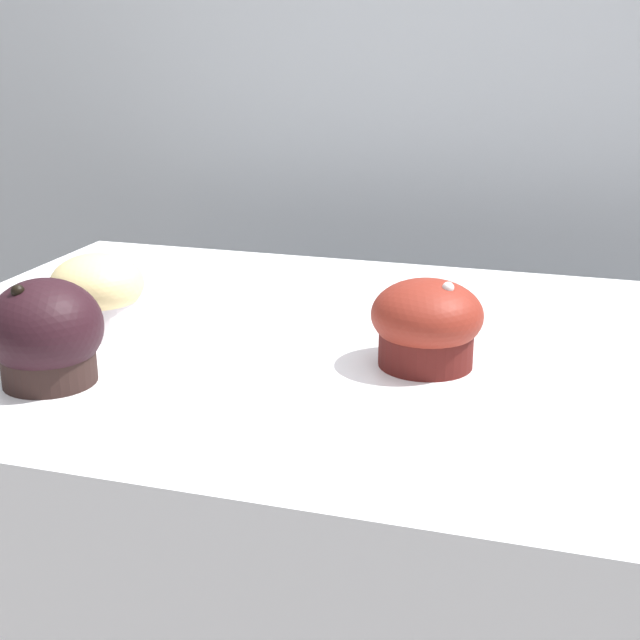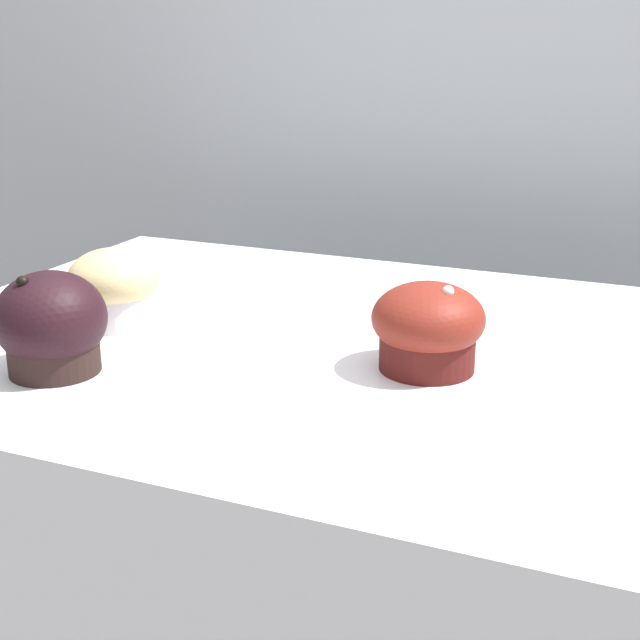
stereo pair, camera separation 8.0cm
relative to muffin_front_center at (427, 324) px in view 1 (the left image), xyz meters
name	(u,v)px [view 1 (the left image)]	position (x,y,z in m)	size (l,w,h in m)	color
wall_back	(469,212)	(-0.05, 0.64, -0.02)	(3.20, 0.10, 1.80)	#B2B7BC
muffin_front_center	(427,324)	(0.00, 0.00, 0.00)	(0.10, 0.10, 0.08)	#4F1714
muffin_back_left	(46,335)	(-0.31, -0.14, 0.00)	(0.10, 0.10, 0.09)	black
muffin_front_left	(98,293)	(-0.34, 0.00, 0.00)	(0.09, 0.09, 0.08)	white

